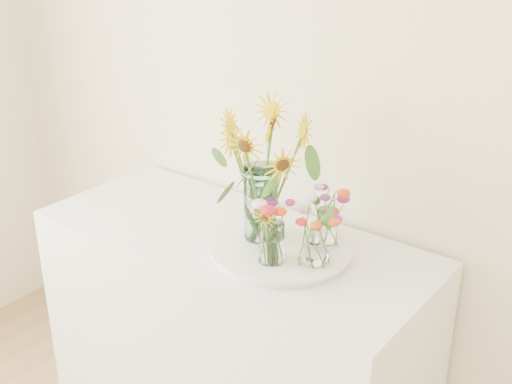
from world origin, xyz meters
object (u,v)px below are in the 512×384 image
counter (233,344)px  tray (281,250)px  mason_jar (261,203)px  small_vase_b (315,246)px  small_vase_c (327,227)px  small_vase_a (271,243)px

counter → tray: bearing=-0.5°
counter → mason_jar: (0.12, 0.00, 0.60)m
counter → small_vase_b: size_ratio=10.86×
small_vase_c → small_vase_b: bearing=-72.8°
counter → mason_jar: 0.61m
counter → small_vase_b: small_vase_b is taller
mason_jar → small_vase_b: size_ratio=1.97×
counter → mason_jar: bearing=0.9°
small_vase_b → tray: bearing=167.3°
counter → small_vase_a: 0.60m
tray → small_vase_b: (0.15, -0.03, 0.08)m
tray → small_vase_a: (0.04, -0.10, 0.08)m
mason_jar → small_vase_c: 0.23m
small_vase_a → small_vase_b: size_ratio=1.04×
small_vase_b → small_vase_c: small_vase_b is taller
small_vase_a → small_vase_c: (0.07, 0.21, -0.01)m
counter → mason_jar: mason_jar is taller
counter → tray: (0.21, -0.00, 0.46)m
counter → small_vase_c: 0.63m
tray → small_vase_b: bearing=-12.7°
counter → small_vase_b: (0.36, -0.04, 0.54)m
small_vase_b → small_vase_c: size_ratio=1.09×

